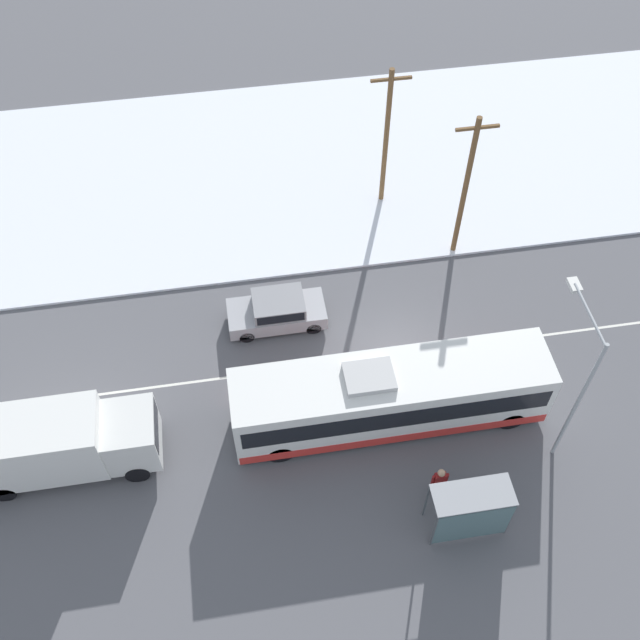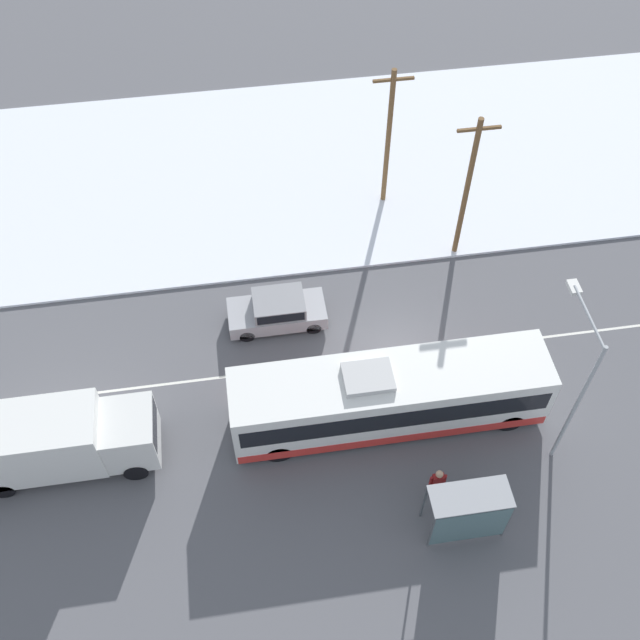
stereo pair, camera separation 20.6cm
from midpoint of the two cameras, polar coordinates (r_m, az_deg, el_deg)
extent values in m
plane|color=#56565B|center=(31.50, 5.84, -2.74)|extent=(120.00, 120.00, 0.00)
cube|color=silver|center=(39.62, 2.03, 11.85)|extent=(80.00, 14.48, 0.12)
cube|color=silver|center=(31.50, 5.84, -2.74)|extent=(60.00, 0.12, 0.00)
cube|color=white|center=(28.46, 5.52, -5.78)|extent=(11.97, 2.55, 2.70)
cube|color=black|center=(28.18, 5.57, -5.42)|extent=(11.49, 2.57, 1.03)
cube|color=red|center=(29.40, 5.36, -6.93)|extent=(11.85, 2.57, 0.49)
cube|color=#B2B2B2|center=(27.08, 3.90, -4.37)|extent=(1.80, 1.40, 0.24)
cylinder|color=black|center=(30.00, 14.46, -7.48)|extent=(1.00, 0.28, 1.00)
cylinder|color=black|center=(31.07, 13.22, -3.94)|extent=(1.00, 0.28, 1.00)
cylinder|color=black|center=(28.45, -2.95, -10.03)|extent=(1.00, 0.28, 1.00)
cylinder|color=black|center=(29.59, -3.47, -6.18)|extent=(1.00, 0.28, 1.00)
cube|color=silver|center=(29.12, -21.38, -8.72)|extent=(5.48, 2.30, 2.54)
cube|color=silver|center=(28.50, -14.03, -8.38)|extent=(1.90, 2.19, 1.98)
cube|color=black|center=(28.03, -12.31, -7.79)|extent=(0.06, 1.96, 0.87)
cylinder|color=black|center=(28.90, -13.64, -11.14)|extent=(0.90, 0.26, 0.90)
cylinder|color=black|center=(29.90, -13.65, -7.68)|extent=(0.90, 0.26, 0.90)
cylinder|color=black|center=(30.06, -22.84, -11.80)|extent=(0.90, 0.26, 0.90)
cylinder|color=black|center=(31.02, -22.47, -8.44)|extent=(0.90, 0.26, 0.90)
cube|color=#9E9EA3|center=(32.02, -3.12, 0.51)|extent=(4.15, 1.80, 0.70)
cube|color=gray|center=(31.52, -2.98, 1.26)|extent=(2.16, 1.66, 0.59)
cube|color=black|center=(31.51, -2.99, 1.27)|extent=(1.98, 1.69, 0.47)
cylinder|color=black|center=(31.71, -5.40, -1.18)|extent=(0.64, 0.22, 0.64)
cylinder|color=black|center=(32.69, -5.65, 1.02)|extent=(0.64, 0.22, 0.64)
cylinder|color=black|center=(31.83, -0.30, -0.57)|extent=(0.64, 0.22, 0.64)
cylinder|color=black|center=(32.80, -0.71, 1.60)|extent=(0.64, 0.22, 0.64)
cylinder|color=#23232D|center=(28.17, 8.75, -12.64)|extent=(0.12, 0.12, 0.79)
cylinder|color=#23232D|center=(28.22, 9.24, -12.56)|extent=(0.12, 0.12, 0.79)
cube|color=maroon|center=(27.55, 9.18, -11.95)|extent=(0.41, 0.22, 0.66)
sphere|color=tan|center=(27.14, 9.31, -11.52)|extent=(0.28, 0.28, 0.28)
cylinder|color=maroon|center=(27.53, 8.65, -12.07)|extent=(0.10, 0.10, 0.62)
cylinder|color=maroon|center=(27.64, 9.70, -11.89)|extent=(0.10, 0.10, 0.62)
cube|color=gray|center=(26.08, 11.66, -13.03)|extent=(2.77, 1.20, 0.06)
cube|color=slate|center=(26.93, 11.60, -15.18)|extent=(2.66, 0.04, 2.16)
cylinder|color=#474C51|center=(27.07, 8.14, -13.54)|extent=(0.08, 0.08, 2.34)
cylinder|color=#474C51|center=(27.72, 13.64, -12.55)|extent=(0.08, 0.08, 2.34)
cylinder|color=#474C51|center=(26.66, 8.72, -15.70)|extent=(0.08, 0.08, 2.34)
cylinder|color=#474C51|center=(27.32, 14.34, -14.62)|extent=(0.08, 0.08, 2.34)
cylinder|color=#9EA3A8|center=(27.41, 19.11, -6.22)|extent=(0.14, 0.14, 6.97)
cylinder|color=#9EA3A8|center=(25.46, 20.05, 0.23)|extent=(0.10, 2.63, 0.10)
cube|color=silver|center=(26.22, 19.00, 2.37)|extent=(0.36, 0.60, 0.16)
cylinder|color=brown|center=(33.09, 11.27, 9.60)|extent=(0.24, 0.24, 7.54)
cube|color=brown|center=(31.03, 12.23, 14.04)|extent=(1.80, 0.12, 0.12)
cylinder|color=brown|center=(35.32, 5.38, 13.47)|extent=(0.24, 0.24, 7.41)
cube|color=brown|center=(33.43, 5.81, 17.76)|extent=(1.80, 0.12, 0.12)
camera|label=1|loc=(0.10, -89.81, 0.25)|focal=42.00mm
camera|label=2|loc=(0.10, 90.19, -0.25)|focal=42.00mm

